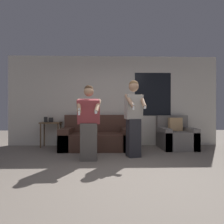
{
  "coord_description": "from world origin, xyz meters",
  "views": [
    {
      "loc": [
        -0.18,
        -2.57,
        1.01
      ],
      "look_at": [
        -0.08,
        1.23,
        1.01
      ],
      "focal_mm": 28.0,
      "sensor_mm": 36.0,
      "label": 1
    }
  ],
  "objects_px": {
    "couch": "(97,137)",
    "person_right": "(134,117)",
    "person_left": "(89,123)",
    "side_table": "(51,126)",
    "armchair": "(176,137)"
  },
  "relations": [
    {
      "from": "couch",
      "to": "armchair",
      "type": "relative_size",
      "value": 2.1
    },
    {
      "from": "armchair",
      "to": "person_right",
      "type": "bearing_deg",
      "value": -145.25
    },
    {
      "from": "couch",
      "to": "person_right",
      "type": "distance_m",
      "value": 1.39
    },
    {
      "from": "couch",
      "to": "person_right",
      "type": "bearing_deg",
      "value": -46.0
    },
    {
      "from": "couch",
      "to": "person_right",
      "type": "xyz_separation_m",
      "value": [
        0.87,
        -0.91,
        0.59
      ]
    },
    {
      "from": "couch",
      "to": "person_right",
      "type": "height_order",
      "value": "person_right"
    },
    {
      "from": "couch",
      "to": "person_right",
      "type": "relative_size",
      "value": 1.1
    },
    {
      "from": "couch",
      "to": "person_left",
      "type": "bearing_deg",
      "value": -95.03
    },
    {
      "from": "couch",
      "to": "person_left",
      "type": "distance_m",
      "value": 1.27
    },
    {
      "from": "side_table",
      "to": "person_left",
      "type": "bearing_deg",
      "value": -48.84
    },
    {
      "from": "side_table",
      "to": "person_right",
      "type": "height_order",
      "value": "person_right"
    },
    {
      "from": "armchair",
      "to": "side_table",
      "type": "bearing_deg",
      "value": 176.02
    },
    {
      "from": "couch",
      "to": "person_left",
      "type": "relative_size",
      "value": 1.21
    },
    {
      "from": "side_table",
      "to": "person_right",
      "type": "distance_m",
      "value": 2.53
    },
    {
      "from": "person_left",
      "to": "couch",
      "type": "bearing_deg",
      "value": 84.97
    }
  ]
}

